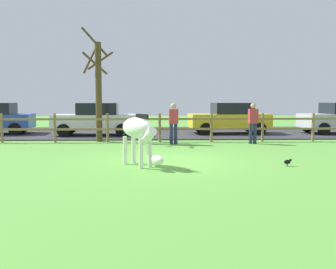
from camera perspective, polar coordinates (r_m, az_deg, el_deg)
name	(u,v)px	position (r m, az deg, el deg)	size (l,w,h in m)	color
ground_plane	(166,161)	(11.18, -0.26, -3.99)	(60.00, 60.00, 0.00)	#549338
parking_asphalt	(161,132)	(20.41, -1.12, 0.31)	(28.00, 7.40, 0.05)	#2D2D33
paddock_fence	(160,126)	(16.07, -1.24, 1.34)	(21.89, 0.11, 1.21)	olive
bare_tree	(98,87)	(16.51, -10.35, 6.94)	(1.24, 1.26, 4.70)	#513A23
zebra	(139,132)	(10.29, -4.39, 0.38)	(1.31, 1.66, 1.41)	white
crow_on_grass	(288,162)	(10.81, 17.36, -3.87)	(0.21, 0.10, 0.20)	black
parked_car_yellow	(230,118)	(19.77, 9.14, 2.46)	(4.10, 2.09, 1.56)	yellow
parked_car_white	(96,119)	(19.01, -10.69, 2.32)	(4.04, 1.95, 1.56)	white
visitor_left_of_tree	(173,122)	(15.29, 0.81, 1.94)	(0.38, 0.25, 1.64)	#232847
visitor_right_of_tree	(253,121)	(15.82, 12.52, 1.93)	(0.38, 0.26, 1.64)	#232847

